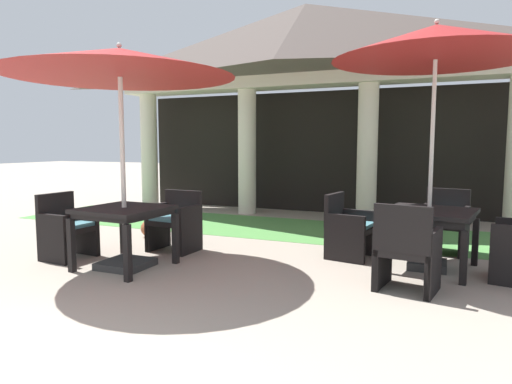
% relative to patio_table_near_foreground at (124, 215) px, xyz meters
% --- Properties ---
extents(background_pavilion, '(8.87, 2.55, 4.28)m').
position_rel_patio_table_near_foreground_xyz_m(background_pavilion, '(0.86, 4.65, 2.61)').
color(background_pavilion, beige).
rests_on(background_pavilion, ground).
extents(lawn_strip, '(10.67, 2.10, 0.01)m').
position_rel_patio_table_near_foreground_xyz_m(lawn_strip, '(0.86, 3.18, -0.64)').
color(lawn_strip, '#519347').
rests_on(lawn_strip, ground).
extents(patio_table_near_foreground, '(0.99, 0.99, 0.74)m').
position_rel_patio_table_near_foreground_xyz_m(patio_table_near_foreground, '(0.00, 0.00, 0.00)').
color(patio_table_near_foreground, black).
rests_on(patio_table_near_foreground, ground).
extents(patio_umbrella_near_foreground, '(2.70, 2.70, 2.68)m').
position_rel_patio_table_near_foreground_xyz_m(patio_umbrella_near_foreground, '(0.00, 0.00, 1.78)').
color(patio_umbrella_near_foreground, '#2D2D2D').
rests_on(patio_umbrella_near_foreground, ground).
extents(patio_chair_near_foreground_north, '(0.66, 0.55, 0.84)m').
position_rel_patio_table_near_foreground_xyz_m(patio_chair_near_foreground_north, '(0.06, 1.00, -0.24)').
color(patio_chair_near_foreground_north, black).
rests_on(patio_chair_near_foreground_north, ground).
extents(patio_chair_near_foreground_west, '(0.55, 0.61, 0.86)m').
position_rel_patio_table_near_foreground_xyz_m(patio_chair_near_foreground_west, '(-1.01, 0.06, -0.25)').
color(patio_chair_near_foreground_west, black).
rests_on(patio_chair_near_foreground_west, ground).
extents(patio_table_mid_left, '(1.15, 1.15, 0.72)m').
position_rel_patio_table_near_foreground_xyz_m(patio_table_mid_left, '(3.40, 1.39, -0.02)').
color(patio_table_mid_left, black).
rests_on(patio_table_mid_left, ground).
extents(patio_umbrella_mid_left, '(2.38, 2.38, 2.93)m').
position_rel_patio_table_near_foreground_xyz_m(patio_umbrella_mid_left, '(3.40, 1.39, 2.00)').
color(patio_umbrella_mid_left, '#2D2D2D').
rests_on(patio_umbrella_mid_left, ground).
extents(patio_chair_mid_left_north, '(0.68, 0.65, 0.87)m').
position_rel_patio_table_near_foreground_xyz_m(patio_chair_mid_left_north, '(3.57, 2.38, -0.24)').
color(patio_chair_mid_left_north, black).
rests_on(patio_chair_mid_left_north, ground).
extents(patio_chair_mid_left_west, '(0.64, 0.65, 0.85)m').
position_rel_patio_table_near_foreground_xyz_m(patio_chair_mid_left_west, '(2.41, 1.56, -0.26)').
color(patio_chair_mid_left_west, black).
rests_on(patio_chair_mid_left_west, ground).
extents(patio_chair_mid_left_south, '(0.66, 0.61, 0.91)m').
position_rel_patio_table_near_foreground_xyz_m(patio_chair_mid_left_south, '(3.22, 0.40, -0.23)').
color(patio_chair_mid_left_south, black).
rests_on(patio_chair_mid_left_south, ground).
extents(terracotta_urn, '(0.32, 0.32, 0.37)m').
position_rel_patio_table_near_foreground_xyz_m(terracotta_urn, '(-0.83, 1.64, -0.50)').
color(terracotta_urn, brown).
rests_on(terracotta_urn, ground).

